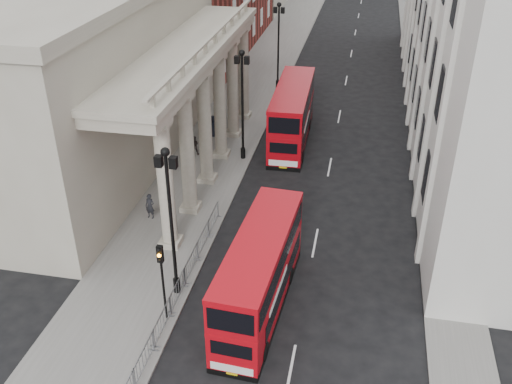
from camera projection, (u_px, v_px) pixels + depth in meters
The scene contains 15 objects.
ground at pixel (163, 350), 26.43m from camera, with size 260.00×260.00×0.00m, color black.
sidewalk_west at pixel (241, 108), 52.41m from camera, with size 6.00×140.00×0.12m, color slate.
sidewalk_east at pixel (426, 122), 49.60m from camera, with size 3.00×140.00×0.12m, color slate.
kerb at pixel (273, 111), 51.90m from camera, with size 0.20×140.00×0.14m, color slate.
portico_building at pixel (100, 84), 40.52m from camera, with size 9.00×28.00×12.00m, color gray.
lamp_post_south at pixel (171, 214), 27.48m from camera, with size 1.05×0.44×8.32m.
lamp_post_mid at pixel (242, 98), 41.08m from camera, with size 1.05×0.44×8.32m.
lamp_post_north at pixel (278, 40), 54.68m from camera, with size 1.05×0.44×8.32m.
traffic_light at pixel (161, 269), 26.65m from camera, with size 0.28×0.33×4.30m.
crowd_barriers at pixel (170, 306), 28.05m from camera, with size 0.50×18.75×1.10m.
bus_near at pixel (260, 272), 27.90m from camera, with size 2.92×9.85×4.20m.
bus_far at pixel (292, 114), 45.13m from camera, with size 2.87×10.71×4.60m.
pedestrian_a at pixel (150, 206), 35.68m from camera, with size 0.61×0.40×1.67m, color black.
pedestrian_b at pixel (194, 145), 43.57m from camera, with size 0.75×0.58×1.54m, color black.
pedestrian_c at pixel (213, 126), 46.58m from camera, with size 0.86×0.56×1.75m, color black.
Camera 1 is at (8.03, -18.03, 19.53)m, focal length 40.00 mm.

